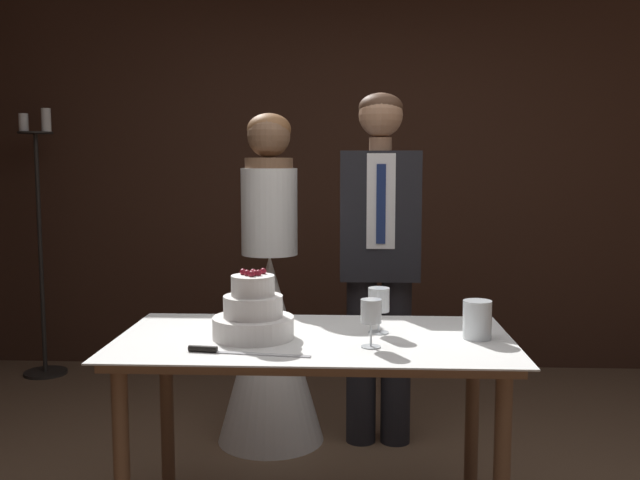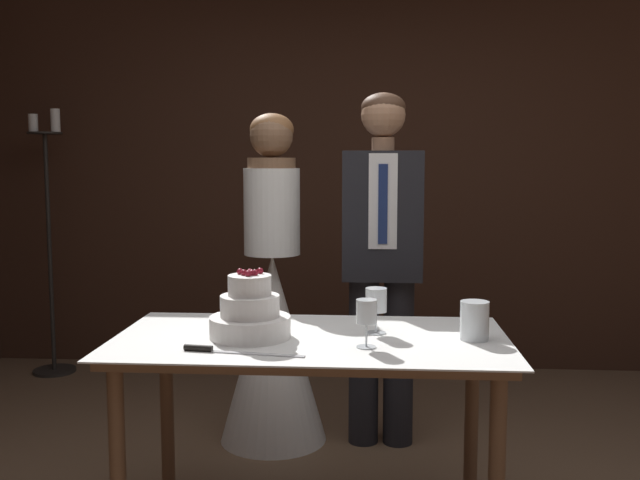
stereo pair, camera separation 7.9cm
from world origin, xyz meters
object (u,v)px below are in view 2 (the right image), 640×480
at_px(hurricane_candle, 474,321).
at_px(candle_stand, 50,252).
at_px(tiered_cake, 250,314).
at_px(cake_table, 311,361).
at_px(cake_knife, 220,350).
at_px(wine_glass_near, 376,301).
at_px(wine_glass_middle, 367,314).
at_px(bride, 273,322).
at_px(groom, 382,249).

distance_m(hurricane_candle, candle_stand, 3.21).
distance_m(tiered_cake, hurricane_candle, 0.82).
height_order(cake_table, cake_knife, cake_knife).
height_order(tiered_cake, wine_glass_near, tiered_cake).
xyz_separation_m(wine_glass_middle, bride, (-0.48, 1.07, -0.28)).
bearing_deg(wine_glass_near, tiered_cake, -168.20).
xyz_separation_m(tiered_cake, candle_stand, (-1.69, 2.02, -0.04)).
height_order(cake_knife, bride, bride).
bearing_deg(groom, wine_glass_middle, -93.62).
bearing_deg(hurricane_candle, wine_glass_near, 168.72).
bearing_deg(cake_table, groom, 73.74).
distance_m(bride, candle_stand, 1.97).
xyz_separation_m(tiered_cake, cake_knife, (-0.07, -0.21, -0.08)).
xyz_separation_m(cake_knife, wine_glass_near, (0.53, 0.31, 0.11)).
xyz_separation_m(cake_table, bride, (-0.27, 0.94, -0.07)).
height_order(wine_glass_middle, candle_stand, candle_stand).
bearing_deg(wine_glass_middle, tiered_cake, 165.03).
distance_m(cake_knife, hurricane_candle, 0.92).
height_order(wine_glass_near, candle_stand, candle_stand).
distance_m(cake_knife, wine_glass_middle, 0.52).
bearing_deg(cake_knife, bride, 97.13).
distance_m(wine_glass_middle, bride, 1.21).
bearing_deg(bride, groom, -0.05).
bearing_deg(cake_table, wine_glass_near, 17.31).
xyz_separation_m(groom, candle_stand, (-2.19, 1.06, -0.17)).
distance_m(wine_glass_near, bride, 1.04).
height_order(tiered_cake, bride, bride).
bearing_deg(candle_stand, wine_glass_near, -41.72).
distance_m(wine_glass_near, candle_stand, 2.89).
relative_size(tiered_cake, wine_glass_near, 1.73).
xyz_separation_m(cake_table, hurricane_candle, (0.60, 0.00, 0.16)).
distance_m(tiered_cake, wine_glass_middle, 0.44).
bearing_deg(groom, tiered_cake, -117.33).
height_order(tiered_cake, cake_knife, tiered_cake).
xyz_separation_m(hurricane_candle, candle_stand, (-2.51, 1.99, -0.02)).
height_order(cake_table, hurricane_candle, hurricane_candle).
relative_size(cake_table, candle_stand, 0.82).
height_order(cake_table, candle_stand, candle_stand).
distance_m(tiered_cake, cake_knife, 0.24).
bearing_deg(bride, hurricane_candle, -47.05).
xyz_separation_m(cake_knife, wine_glass_middle, (0.49, 0.10, 0.11)).
distance_m(hurricane_candle, bride, 1.30).
bearing_deg(cake_table, cake_knife, -140.72).
distance_m(cake_knife, groom, 1.32).
bearing_deg(groom, wine_glass_near, -92.22).
bearing_deg(bride, wine_glass_near, -59.25).
bearing_deg(cake_knife, candle_stand, 133.95).
height_order(wine_glass_near, bride, bride).
bearing_deg(hurricane_candle, candle_stand, 141.57).
distance_m(wine_glass_middle, candle_stand, 3.01).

